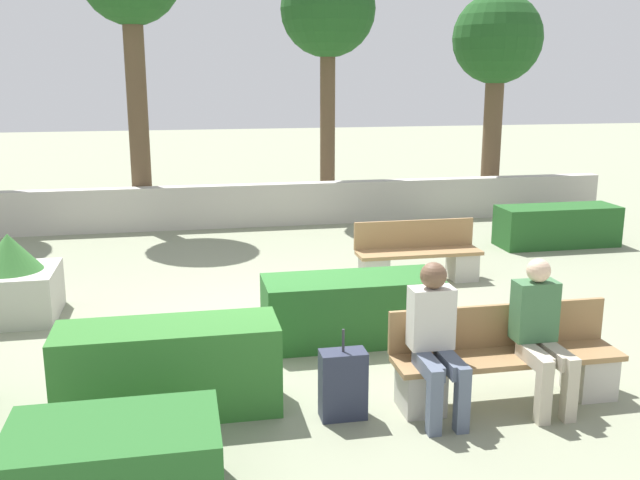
{
  "coord_description": "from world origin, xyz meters",
  "views": [
    {
      "loc": [
        -1.17,
        -7.87,
        2.91
      ],
      "look_at": [
        0.49,
        0.5,
        0.9
      ],
      "focal_mm": 40.0,
      "sensor_mm": 36.0,
      "label": 1
    }
  ],
  "objects": [
    {
      "name": "person_seated_woman",
      "position": [
        1.89,
        -2.45,
        0.73
      ],
      "size": [
        0.38,
        0.63,
        1.33
      ],
      "color": "#B2A893",
      "rests_on": "ground_plane"
    },
    {
      "name": "hedge_block_far_left",
      "position": [
        0.63,
        -0.6,
        0.36
      ],
      "size": [
        1.94,
        0.76,
        0.72
      ],
      "color": "#286028",
      "rests_on": "ground_plane"
    },
    {
      "name": "tree_center_right",
      "position": [
        1.83,
        6.46,
        4.02
      ],
      "size": [
        1.88,
        1.88,
        5.07
      ],
      "color": "brown",
      "rests_on": "ground_plane"
    },
    {
      "name": "ground_plane",
      "position": [
        0.0,
        0.0,
        0.0
      ],
      "size": [
        60.0,
        60.0,
        0.0
      ],
      "primitive_type": "plane",
      "color": "gray"
    },
    {
      "name": "hedge_block_mid_right",
      "position": [
        5.15,
        3.05,
        0.34
      ],
      "size": [
        2.06,
        0.72,
        0.69
      ],
      "color": "#235623",
      "rests_on": "ground_plane"
    },
    {
      "name": "hedge_block_mid_left",
      "position": [
        -1.69,
        -3.34,
        0.31
      ],
      "size": [
        1.42,
        0.87,
        0.61
      ],
      "color": "#286028",
      "rests_on": "ground_plane"
    },
    {
      "name": "tree_rightmost",
      "position": [
        5.4,
        6.39,
        3.45
      ],
      "size": [
        1.85,
        1.85,
        4.52
      ],
      "color": "brown",
      "rests_on": "ground_plane"
    },
    {
      "name": "bench_front",
      "position": [
        1.65,
        -2.31,
        0.33
      ],
      "size": [
        2.1,
        0.49,
        0.85
      ],
      "color": "#937047",
      "rests_on": "ground_plane"
    },
    {
      "name": "hedge_block_near_right",
      "position": [
        -1.33,
        -1.95,
        0.4
      ],
      "size": [
        1.91,
        0.66,
        0.8
      ],
      "color": "#33702D",
      "rests_on": "ground_plane"
    },
    {
      "name": "bench_left_side",
      "position": [
        2.11,
        1.48,
        0.32
      ],
      "size": [
        1.78,
        0.48,
        0.85
      ],
      "rotation": [
        0.0,
        0.0,
        0.1
      ],
      "color": "#937047",
      "rests_on": "ground_plane"
    },
    {
      "name": "suitcase",
      "position": [
        0.13,
        -2.36,
        0.3
      ],
      "size": [
        0.4,
        0.22,
        0.81
      ],
      "color": "#282D42",
      "rests_on": "ground_plane"
    },
    {
      "name": "person_seated_man",
      "position": [
        0.91,
        -2.45,
        0.75
      ],
      "size": [
        0.38,
        0.63,
        1.34
      ],
      "color": "#515B70",
      "rests_on": "ground_plane"
    },
    {
      "name": "perimeter_wall",
      "position": [
        0.0,
        5.68,
        0.41
      ],
      "size": [
        14.89,
        0.3,
        0.81
      ],
      "color": "#B7B2A8",
      "rests_on": "ground_plane"
    },
    {
      "name": "planter_corner_right",
      "position": [
        -3.21,
        0.91,
        0.45
      ],
      "size": [
        1.04,
        1.04,
        1.05
      ],
      "color": "#B7B2A8",
      "rests_on": "ground_plane"
    }
  ]
}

